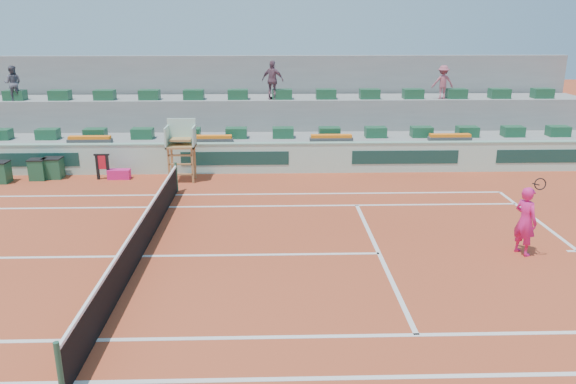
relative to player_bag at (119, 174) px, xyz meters
name	(u,v)px	position (x,y,z in m)	size (l,w,h in m)	color
ground	(142,256)	(2.57, -7.72, -0.19)	(90.00, 90.00, 0.00)	#A23A1F
seating_tier_lower	(193,147)	(2.57, 2.98, 0.41)	(36.00, 4.00, 1.20)	gray
seating_tier_upper	(197,125)	(2.57, 4.58, 1.11)	(36.00, 2.40, 2.60)	gray
stadium_back_wall	(200,101)	(2.57, 6.18, 2.01)	(36.00, 0.40, 4.40)	gray
player_bag	(119,174)	(0.00, 0.00, 0.00)	(0.86, 0.38, 0.38)	#E11D78
spectator_left	(13,83)	(-5.38, 3.85, 3.18)	(0.75, 0.58, 1.53)	#525360
spectator_mid	(273,80)	(6.15, 3.80, 3.28)	(1.02, 0.42, 1.74)	#754E5F
spectator_right	(443,82)	(13.86, 3.86, 3.16)	(0.97, 0.56, 1.50)	#9E4F5D
court_lines	(142,256)	(2.57, -7.72, -0.19)	(23.89, 11.09, 0.01)	silver
tennis_net	(140,238)	(2.57, -7.72, 0.33)	(0.10, 11.97, 1.10)	black
advertising_hoarding	(187,158)	(2.59, 0.78, 0.44)	(36.00, 0.34, 1.26)	#ADDAC4
umpire_chair	(181,142)	(2.57, -0.22, 1.35)	(1.10, 0.90, 2.40)	olive
seat_row_lower	(190,133)	(2.57, 2.08, 1.23)	(32.90, 0.60, 0.44)	#1A4F30
seat_row_upper	(194,94)	(2.57, 3.98, 2.63)	(32.90, 0.60, 0.44)	#1A4F30
flower_planters	(151,139)	(1.07, 1.28, 1.14)	(26.80, 0.36, 0.28)	#454545
drink_cooler_a	(53,168)	(-2.62, 0.18, 0.23)	(0.73, 0.63, 0.84)	#194C2F
drink_cooler_b	(38,169)	(-3.15, -0.03, 0.23)	(0.63, 0.55, 0.84)	#194C2F
drink_cooler_c	(0,172)	(-4.47, -0.41, 0.23)	(0.74, 0.64, 0.84)	#194C2F
towel_rack	(102,165)	(-0.61, -0.05, 0.41)	(0.61, 0.10, 1.03)	black
tennis_player	(525,221)	(12.83, -7.83, 0.76)	(0.70, 0.97, 2.28)	#E11D78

